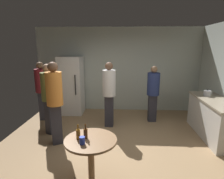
{
  "coord_description": "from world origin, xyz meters",
  "views": [
    {
      "loc": [
        0.12,
        -3.52,
        2.1
      ],
      "look_at": [
        -0.1,
        0.58,
        1.16
      ],
      "focal_mm": 30.15,
      "sensor_mm": 36.0,
      "label": 1
    }
  ],
  "objects_px": {
    "kettle": "(207,93)",
    "person_in_navy_shirt": "(153,90)",
    "refrigerator": "(72,85)",
    "beer_bottle_amber": "(78,134)",
    "plastic_cup_blue": "(82,140)",
    "person_in_maroon_shirt": "(42,87)",
    "person_in_white_shirt": "(109,90)",
    "person_in_olive_shirt": "(49,94)",
    "beer_bottle_brown": "(86,133)",
    "person_in_orange_shirt": "(55,97)",
    "foreground_table": "(91,145)"
  },
  "relations": [
    {
      "from": "plastic_cup_blue",
      "to": "beer_bottle_amber",
      "type": "bearing_deg",
      "value": 121.86
    },
    {
      "from": "kettle",
      "to": "person_in_navy_shirt",
      "type": "bearing_deg",
      "value": 158.03
    },
    {
      "from": "plastic_cup_blue",
      "to": "person_in_white_shirt",
      "type": "height_order",
      "value": "person_in_white_shirt"
    },
    {
      "from": "kettle",
      "to": "person_in_white_shirt",
      "type": "xyz_separation_m",
      "value": [
        -2.45,
        0.1,
        0.04
      ]
    },
    {
      "from": "refrigerator",
      "to": "person_in_maroon_shirt",
      "type": "xyz_separation_m",
      "value": [
        -0.69,
        -0.61,
        0.09
      ]
    },
    {
      "from": "beer_bottle_brown",
      "to": "person_in_olive_shirt",
      "type": "distance_m",
      "value": 2.04
    },
    {
      "from": "plastic_cup_blue",
      "to": "person_in_white_shirt",
      "type": "xyz_separation_m",
      "value": [
        0.23,
        2.31,
        0.22
      ]
    },
    {
      "from": "person_in_white_shirt",
      "to": "person_in_olive_shirt",
      "type": "bearing_deg",
      "value": -67.26
    },
    {
      "from": "person_in_navy_shirt",
      "to": "person_in_white_shirt",
      "type": "distance_m",
      "value": 1.27
    },
    {
      "from": "foreground_table",
      "to": "beer_bottle_amber",
      "type": "xyz_separation_m",
      "value": [
        -0.19,
        -0.0,
        0.19
      ]
    },
    {
      "from": "refrigerator",
      "to": "beer_bottle_amber",
      "type": "relative_size",
      "value": 7.83
    },
    {
      "from": "beer_bottle_brown",
      "to": "person_in_maroon_shirt",
      "type": "relative_size",
      "value": 0.14
    },
    {
      "from": "beer_bottle_amber",
      "to": "person_in_orange_shirt",
      "type": "height_order",
      "value": "person_in_orange_shirt"
    },
    {
      "from": "refrigerator",
      "to": "kettle",
      "type": "distance_m",
      "value": 3.86
    },
    {
      "from": "person_in_orange_shirt",
      "to": "person_in_navy_shirt",
      "type": "relative_size",
      "value": 1.14
    },
    {
      "from": "person_in_maroon_shirt",
      "to": "refrigerator",
      "type": "bearing_deg",
      "value": 121.58
    },
    {
      "from": "person_in_olive_shirt",
      "to": "person_in_white_shirt",
      "type": "xyz_separation_m",
      "value": [
        1.4,
        0.49,
        0.0
      ]
    },
    {
      "from": "beer_bottle_brown",
      "to": "person_in_maroon_shirt",
      "type": "xyz_separation_m",
      "value": [
        -1.74,
        2.5,
        0.17
      ]
    },
    {
      "from": "plastic_cup_blue",
      "to": "person_in_maroon_shirt",
      "type": "height_order",
      "value": "person_in_maroon_shirt"
    },
    {
      "from": "refrigerator",
      "to": "person_in_maroon_shirt",
      "type": "bearing_deg",
      "value": -138.42
    },
    {
      "from": "refrigerator",
      "to": "foreground_table",
      "type": "distance_m",
      "value": 3.34
    },
    {
      "from": "kettle",
      "to": "plastic_cup_blue",
      "type": "distance_m",
      "value": 3.47
    },
    {
      "from": "foreground_table",
      "to": "person_in_white_shirt",
      "type": "height_order",
      "value": "person_in_white_shirt"
    },
    {
      "from": "person_in_olive_shirt",
      "to": "foreground_table",
      "type": "bearing_deg",
      "value": -26.5
    },
    {
      "from": "plastic_cup_blue",
      "to": "person_in_olive_shirt",
      "type": "relative_size",
      "value": 0.06
    },
    {
      "from": "foreground_table",
      "to": "person_in_navy_shirt",
      "type": "distance_m",
      "value": 2.9
    },
    {
      "from": "refrigerator",
      "to": "beer_bottle_amber",
      "type": "xyz_separation_m",
      "value": [
        0.94,
        -3.14,
        -0.08
      ]
    },
    {
      "from": "refrigerator",
      "to": "foreground_table",
      "type": "height_order",
      "value": "refrigerator"
    },
    {
      "from": "kettle",
      "to": "refrigerator",
      "type": "bearing_deg",
      "value": 163.75
    },
    {
      "from": "person_in_white_shirt",
      "to": "kettle",
      "type": "bearing_deg",
      "value": 91.21
    },
    {
      "from": "kettle",
      "to": "plastic_cup_blue",
      "type": "bearing_deg",
      "value": -140.47
    },
    {
      "from": "person_in_maroon_shirt",
      "to": "beer_bottle_brown",
      "type": "bearing_deg",
      "value": 24.84
    },
    {
      "from": "person_in_maroon_shirt",
      "to": "kettle",
      "type": "bearing_deg",
      "value": 73.95
    },
    {
      "from": "kettle",
      "to": "person_in_olive_shirt",
      "type": "distance_m",
      "value": 3.87
    },
    {
      "from": "beer_bottle_brown",
      "to": "person_in_orange_shirt",
      "type": "xyz_separation_m",
      "value": [
        -0.87,
        1.15,
        0.24
      ]
    },
    {
      "from": "kettle",
      "to": "beer_bottle_amber",
      "type": "bearing_deg",
      "value": -143.3
    },
    {
      "from": "person_in_white_shirt",
      "to": "foreground_table",
      "type": "bearing_deg",
      "value": 0.08
    },
    {
      "from": "refrigerator",
      "to": "person_in_navy_shirt",
      "type": "xyz_separation_m",
      "value": [
        2.46,
        -0.58,
        0.02
      ]
    },
    {
      "from": "beer_bottle_amber",
      "to": "person_in_navy_shirt",
      "type": "distance_m",
      "value": 2.98
    },
    {
      "from": "person_in_navy_shirt",
      "to": "foreground_table",
      "type": "bearing_deg",
      "value": -32.13
    },
    {
      "from": "beer_bottle_amber",
      "to": "person_in_olive_shirt",
      "type": "relative_size",
      "value": 0.13
    },
    {
      "from": "foreground_table",
      "to": "person_in_maroon_shirt",
      "type": "bearing_deg",
      "value": 125.77
    },
    {
      "from": "beer_bottle_brown",
      "to": "person_in_maroon_shirt",
      "type": "bearing_deg",
      "value": 124.84
    },
    {
      "from": "kettle",
      "to": "foreground_table",
      "type": "xyz_separation_m",
      "value": [
        -2.58,
        -2.06,
        -0.34
      ]
    },
    {
      "from": "foreground_table",
      "to": "person_in_maroon_shirt",
      "type": "distance_m",
      "value": 3.13
    },
    {
      "from": "refrigerator",
      "to": "beer_bottle_amber",
      "type": "bearing_deg",
      "value": -73.36
    },
    {
      "from": "foreground_table",
      "to": "person_in_olive_shirt",
      "type": "xyz_separation_m",
      "value": [
        -1.27,
        1.67,
        0.37
      ]
    },
    {
      "from": "beer_bottle_amber",
      "to": "kettle",
      "type": "bearing_deg",
      "value": 36.7
    },
    {
      "from": "kettle",
      "to": "plastic_cup_blue",
      "type": "height_order",
      "value": "kettle"
    },
    {
      "from": "person_in_maroon_shirt",
      "to": "plastic_cup_blue",
      "type": "bearing_deg",
      "value": 22.79
    }
  ]
}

